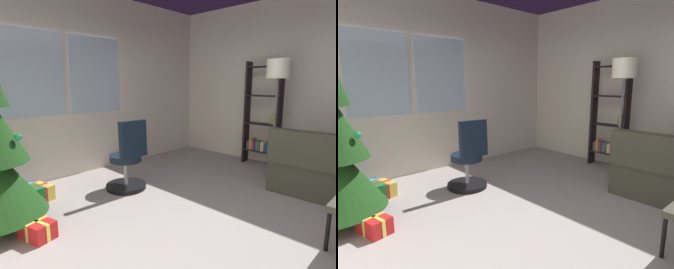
{
  "view_description": "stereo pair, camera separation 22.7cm",
  "coord_description": "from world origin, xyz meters",
  "views": [
    {
      "loc": [
        -2.34,
        -1.34,
        1.47
      ],
      "look_at": [
        -0.06,
        0.9,
        0.87
      ],
      "focal_mm": 29.63,
      "sensor_mm": 36.0,
      "label": 1
    },
    {
      "loc": [
        -2.18,
        -1.49,
        1.47
      ],
      "look_at": [
        -0.06,
        0.9,
        0.87
      ],
      "focal_mm": 29.63,
      "sensor_mm": 36.0,
      "label": 2
    }
  ],
  "objects": [
    {
      "name": "bookshelf",
      "position": [
        2.29,
        0.87,
        0.8
      ],
      "size": [
        0.18,
        0.64,
        1.83
      ],
      "color": "black",
      "rests_on": "ground_plane"
    },
    {
      "name": "gift_box_green",
      "position": [
        -1.32,
        1.98,
        0.13
      ],
      "size": [
        0.33,
        0.31,
        0.26
      ],
      "color": "#1E722D",
      "rests_on": "ground_plane"
    },
    {
      "name": "gift_box_blue",
      "position": [
        -1.27,
        2.38,
        0.09
      ],
      "size": [
        0.38,
        0.31,
        0.18
      ],
      "color": "#2D4C99",
      "rests_on": "ground_plane"
    },
    {
      "name": "ground_plane",
      "position": [
        0.0,
        0.0,
        -0.05
      ],
      "size": [
        5.02,
        5.51,
        0.1
      ],
      "primitive_type": "cube",
      "color": "#9E9390"
    },
    {
      "name": "floor_lamp",
      "position": [
        1.83,
        0.45,
        1.53
      ],
      "size": [
        0.35,
        0.35,
        1.81
      ],
      "color": "slate",
      "rests_on": "ground_plane"
    },
    {
      "name": "office_chair",
      "position": [
        -0.11,
        1.63,
        0.38
      ],
      "size": [
        0.56,
        0.56,
        0.98
      ],
      "color": "black",
      "rests_on": "ground_plane"
    },
    {
      "name": "wall_right_with_frames",
      "position": [
        2.56,
        -0.0,
        1.44
      ],
      "size": [
        0.12,
        5.51,
        2.89
      ],
      "color": "beige",
      "rests_on": "ground_plane"
    },
    {
      "name": "gift_box_gold",
      "position": [
        -1.13,
        2.14,
        0.09
      ],
      "size": [
        0.33,
        0.36,
        0.2
      ],
      "color": "gold",
      "rests_on": "ground_plane"
    },
    {
      "name": "gift_box_red",
      "position": [
        -1.48,
        1.27,
        0.09
      ],
      "size": [
        0.29,
        0.37,
        0.18
      ],
      "color": "red",
      "rests_on": "ground_plane"
    },
    {
      "name": "wall_back_with_windows",
      "position": [
        -0.02,
        2.8,
        1.45
      ],
      "size": [
        5.02,
        0.12,
        2.89
      ],
      "color": "beige",
      "rests_on": "ground_plane"
    }
  ]
}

